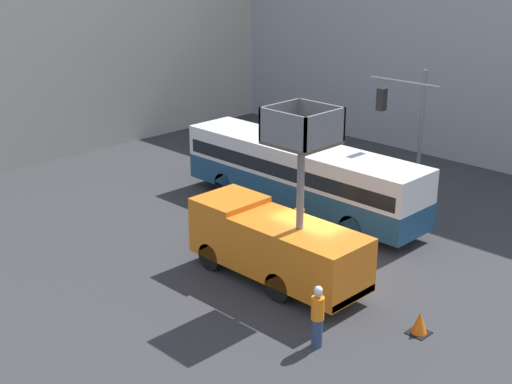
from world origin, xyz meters
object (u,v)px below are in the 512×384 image
Objects in this scene: city_bus at (301,172)px; road_worker_directing at (299,224)px; traffic_cone_near_truck at (419,323)px; traffic_light_pole at (407,116)px; utility_truck at (276,241)px; road_worker_near_truck at (317,316)px.

city_bus is 3.90m from road_worker_directing.
city_bus is 16.33× the size of traffic_cone_near_truck.
road_worker_directing is at bearing -179.73° from traffic_light_pole.
utility_truck reaches higher than road_worker_directing.
road_worker_near_truck is 2.70× the size of traffic_cone_near_truck.
utility_truck is at bearing 120.05° from city_bus.
traffic_cone_near_truck is at bearing 146.93° from city_bus.
road_worker_directing is at bearing 72.20° from traffic_cone_near_truck.
utility_truck is 6.75m from city_bus.
city_bus is 6.19× the size of road_worker_directing.
road_worker_near_truck is 1.02× the size of road_worker_directing.
road_worker_near_truck is at bearing 129.74° from city_bus.
road_worker_directing is (-6.90, -0.03, -2.93)m from traffic_light_pole.
city_bus reaches higher than road_worker_directing.
road_worker_directing is at bearing -88.24° from road_worker_near_truck.
traffic_light_pole reaches higher than road_worker_near_truck.
utility_truck is 4.26m from road_worker_near_truck.
city_bus is (5.57, 3.80, 0.23)m from utility_truck.
city_bus is at bearing 34.34° from utility_truck.
road_worker_directing is 7.05m from traffic_cone_near_truck.
road_worker_directing is at bearing 26.23° from utility_truck.
utility_truck is 0.57× the size of city_bus.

